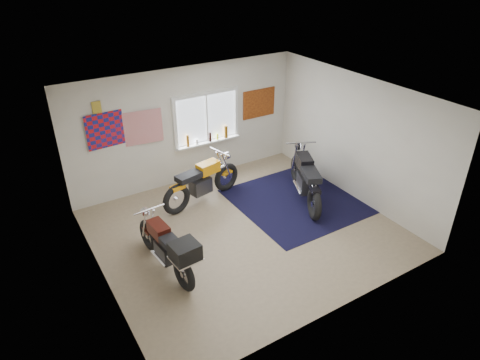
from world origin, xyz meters
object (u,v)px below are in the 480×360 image
yellow_triumph (202,183)px  black_chrome_bike (305,179)px  maroon_tourer (168,248)px  navy_rug (296,201)px

yellow_triumph → black_chrome_bike: bearing=-42.2°
black_chrome_bike → maroon_tourer: (-3.48, -0.68, 0.00)m
yellow_triumph → maroon_tourer: yellow_triumph is taller
yellow_triumph → maroon_tourer: (-1.54, -1.78, 0.04)m
navy_rug → yellow_triumph: (-1.74, 1.09, 0.45)m
yellow_triumph → maroon_tourer: bearing=-143.3°
navy_rug → yellow_triumph: yellow_triumph is taller
navy_rug → yellow_triumph: 2.10m
navy_rug → black_chrome_bike: black_chrome_bike is taller
yellow_triumph → black_chrome_bike: size_ratio=0.99×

